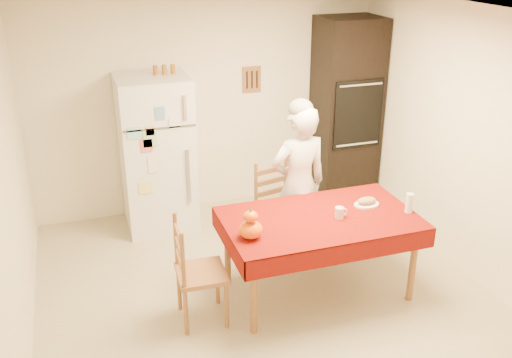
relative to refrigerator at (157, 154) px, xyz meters
name	(u,v)px	position (x,y,z in m)	size (l,w,h in m)	color
floor	(271,306)	(0.65, -1.88, -0.85)	(4.50, 4.50, 0.00)	tan
room_shell	(273,133)	(0.65, -1.88, 0.77)	(4.02, 4.52, 2.51)	#F2E5CB
refrigerator	(157,154)	(0.00, 0.00, 0.00)	(0.75, 0.74, 1.70)	white
oven_cabinet	(346,111)	(2.28, 0.05, 0.25)	(0.70, 0.62, 2.20)	black
dining_table	(319,224)	(1.13, -1.79, -0.16)	(1.70, 1.00, 0.76)	brown
chair_far	(276,204)	(1.05, -0.92, -0.34)	(0.50, 0.48, 0.95)	brown
chair_left	(193,269)	(-0.03, -1.86, -0.34)	(0.42, 0.44, 0.95)	brown
seated_woman	(299,185)	(1.18, -1.17, -0.05)	(0.59, 0.38, 1.61)	silver
coffee_mug	(339,213)	(1.29, -1.85, -0.04)	(0.08, 0.08, 0.10)	silver
pumpkin_lower	(251,230)	(0.44, -1.94, -0.01)	(0.20, 0.20, 0.15)	#C95504
pumpkin_upper	(251,216)	(0.44, -1.94, 0.11)	(0.12, 0.12, 0.09)	#E93E05
wine_glass	(409,203)	(1.93, -1.94, 0.00)	(0.07, 0.07, 0.18)	white
bread_plate	(366,205)	(1.63, -1.71, -0.08)	(0.24, 0.24, 0.02)	white
bread_loaf	(367,201)	(1.63, -1.71, -0.04)	(0.18, 0.10, 0.06)	#AB8154
spice_jar_left	(155,70)	(0.05, 0.05, 0.90)	(0.05, 0.05, 0.10)	#964E1B
spice_jar_mid	(164,70)	(0.14, 0.05, 0.90)	(0.05, 0.05, 0.10)	#8B5919
spice_jar_right	(173,69)	(0.24, 0.05, 0.90)	(0.05, 0.05, 0.10)	#8E5719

